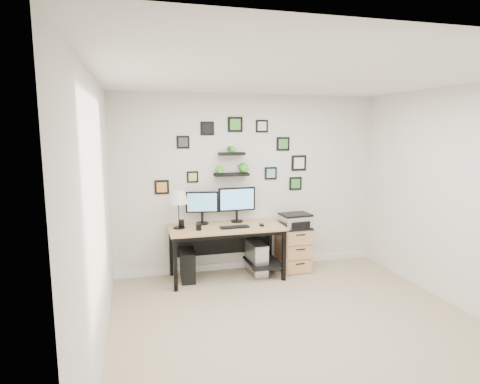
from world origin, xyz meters
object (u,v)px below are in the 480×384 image
object	(u,v)px
monitor_right	(237,202)
pc_tower_black	(188,265)
printer	(296,220)
file_cabinet	(293,248)
table_lamp	(178,198)
mug	(199,227)
monitor_left	(202,205)
desk	(228,234)
pc_tower_grey	(257,258)

from	to	relation	value
monitor_right	pc_tower_black	distance (m)	1.15
printer	file_cabinet	bearing A→B (deg)	96.66
table_lamp	mug	world-z (taller)	table_lamp
mug	monitor_left	bearing A→B (deg)	72.50
monitor_left	pc_tower_black	world-z (taller)	monitor_left
desk	pc_tower_grey	world-z (taller)	desk
desk	mug	size ratio (longest dim) A/B	18.54
monitor_right	pc_tower_black	world-z (taller)	monitor_right
monitor_right	file_cabinet	world-z (taller)	monitor_right
monitor_left	mug	xyz separation A→B (m)	(-0.11, -0.33, -0.23)
printer	desk	bearing A→B (deg)	-179.13
desk	monitor_right	bearing A→B (deg)	48.47
table_lamp	file_cabinet	xyz separation A→B (m)	(1.71, 0.02, -0.84)
monitor_left	mug	world-z (taller)	monitor_left
file_cabinet	printer	size ratio (longest dim) A/B	1.48
pc_tower_grey	printer	size ratio (longest dim) A/B	1.06
monitor_left	mug	bearing A→B (deg)	-107.50
pc_tower_black	printer	bearing A→B (deg)	2.42
desk	monitor_left	world-z (taller)	monitor_left
pc_tower_black	pc_tower_grey	distance (m)	1.01
monitor_left	mug	distance (m)	0.42
monitor_right	printer	bearing A→B (deg)	-12.21
monitor_right	pc_tower_grey	bearing A→B (deg)	-34.79
mug	pc_tower_black	distance (m)	0.62
table_lamp	printer	world-z (taller)	table_lamp
monitor_left	monitor_right	world-z (taller)	monitor_right
desk	pc_tower_black	size ratio (longest dim) A/B	3.75
table_lamp	pc_tower_grey	xyz separation A→B (m)	(1.12, -0.01, -0.94)
desk	pc_tower_grey	xyz separation A→B (m)	(0.43, 0.02, -0.39)
monitor_right	table_lamp	size ratio (longest dim) A/B	1.05
mug	file_cabinet	world-z (taller)	mug
pc_tower_grey	file_cabinet	distance (m)	0.60
table_lamp	printer	size ratio (longest dim) A/B	1.16
table_lamp	mug	xyz separation A→B (m)	(0.25, -0.17, -0.38)
desk	pc_tower_black	xyz separation A→B (m)	(-0.58, 0.03, -0.41)
mug	pc_tower_grey	xyz separation A→B (m)	(0.87, 0.16, -0.56)
pc_tower_black	pc_tower_grey	size ratio (longest dim) A/B	0.89
table_lamp	pc_tower_grey	size ratio (longest dim) A/B	1.10
monitor_right	printer	xyz separation A→B (m)	(0.85, -0.18, -0.29)
pc_tower_black	file_cabinet	distance (m)	1.61
mug	monitor_right	bearing A→B (deg)	28.56
pc_tower_grey	table_lamp	bearing A→B (deg)	179.43
printer	monitor_right	bearing A→B (deg)	167.79
monitor_right	pc_tower_black	xyz separation A→B (m)	(-0.76, -0.17, -0.84)
printer	table_lamp	bearing A→B (deg)	179.38
table_lamp	mug	bearing A→B (deg)	-34.93
mug	pc_tower_black	size ratio (longest dim) A/B	0.20
desk	monitor_right	distance (m)	0.50
monitor_right	pc_tower_grey	distance (m)	0.88
table_lamp	monitor_right	bearing A→B (deg)	10.82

